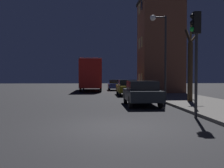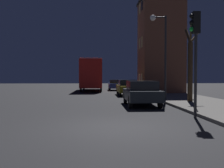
% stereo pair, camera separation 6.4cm
% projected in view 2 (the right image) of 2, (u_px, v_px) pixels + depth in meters
% --- Properties ---
extents(ground_plane, '(120.00, 120.00, 0.00)m').
position_uv_depth(ground_plane, '(114.00, 128.00, 8.39)').
color(ground_plane, black).
extents(brick_building, '(4.41, 4.74, 9.88)m').
position_uv_depth(brick_building, '(160.00, 45.00, 26.47)').
color(brick_building, brown).
rests_on(brick_building, sidewalk).
extents(streetlamp, '(1.17, 0.40, 5.86)m').
position_uv_depth(streetlamp, '(161.00, 43.00, 17.25)').
color(streetlamp, '#28282B').
rests_on(streetlamp, sidewalk).
extents(traffic_light, '(0.43, 0.24, 4.39)m').
position_uv_depth(traffic_light, '(195.00, 42.00, 10.28)').
color(traffic_light, '#28282B').
rests_on(traffic_light, ground).
extents(bare_tree, '(1.22, 2.11, 4.83)m').
position_uv_depth(bare_tree, '(190.00, 66.00, 16.08)').
color(bare_tree, '#382819').
rests_on(bare_tree, sidewalk).
extents(bus, '(2.52, 9.11, 3.83)m').
position_uv_depth(bus, '(92.00, 73.00, 31.44)').
color(bus, red).
rests_on(bus, ground).
extents(car_near_lane, '(1.82, 3.92, 1.48)m').
position_uv_depth(car_near_lane, '(141.00, 93.00, 14.75)').
color(car_near_lane, black).
rests_on(car_near_lane, ground).
extents(car_mid_lane, '(1.72, 4.20, 1.46)m').
position_uv_depth(car_mid_lane, '(127.00, 87.00, 23.16)').
color(car_mid_lane, olive).
rests_on(car_mid_lane, ground).
extents(car_far_lane, '(1.86, 3.86, 1.39)m').
position_uv_depth(car_far_lane, '(116.00, 85.00, 32.26)').
color(car_far_lane, navy).
rests_on(car_far_lane, ground).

